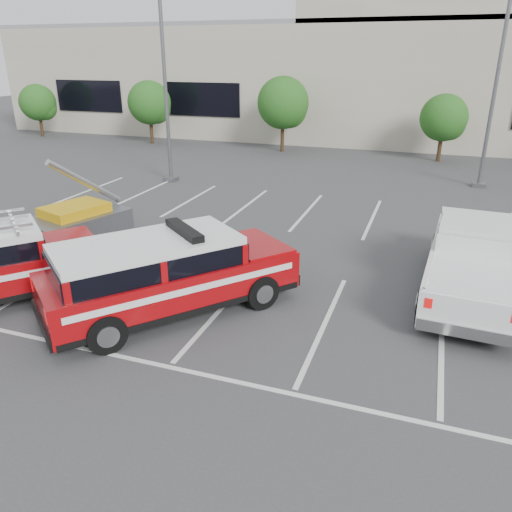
{
  "coord_description": "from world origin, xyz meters",
  "views": [
    {
      "loc": [
        4.68,
        -10.57,
        6.12
      ],
      "look_at": [
        0.51,
        1.2,
        1.05
      ],
      "focal_mm": 35.0,
      "sensor_mm": 36.0,
      "label": 1
    }
  ],
  "objects": [
    {
      "name": "tree_mid_left",
      "position": [
        -4.91,
        22.05,
        3.04
      ],
      "size": [
        3.37,
        3.37,
        4.85
      ],
      "color": "#3F2B19",
      "rests_on": "ground"
    },
    {
      "name": "ground",
      "position": [
        0.0,
        0.0,
        0.0
      ],
      "size": [
        120.0,
        120.0,
        0.0
      ],
      "primitive_type": "plane",
      "color": "#39393C",
      "rests_on": "ground"
    },
    {
      "name": "tree_left",
      "position": [
        -14.91,
        22.05,
        2.77
      ],
      "size": [
        3.07,
        3.07,
        4.42
      ],
      "color": "#3F2B19",
      "rests_on": "ground"
    },
    {
      "name": "tree_mid_right",
      "position": [
        5.09,
        22.05,
        2.5
      ],
      "size": [
        2.77,
        2.77,
        3.99
      ],
      "color": "#3F2B19",
      "rests_on": "ground"
    },
    {
      "name": "tree_far_left",
      "position": [
        -24.91,
        22.05,
        2.5
      ],
      "size": [
        2.77,
        2.77,
        3.99
      ],
      "color": "#3F2B19",
      "rests_on": "ground"
    },
    {
      "name": "light_pole_left",
      "position": [
        -8.0,
        12.0,
        5.19
      ],
      "size": [
        0.9,
        0.6,
        10.24
      ],
      "color": "#59595E",
      "rests_on": "ground"
    },
    {
      "name": "utility_rig",
      "position": [
        -6.8,
        2.8,
        0.6
      ],
      "size": [
        3.82,
        3.77,
        3.01
      ],
      "rotation": [
        0.0,
        0.0,
        -0.31
      ],
      "color": "#59595E",
      "rests_on": "ground"
    },
    {
      "name": "fire_chief_suv",
      "position": [
        -1.18,
        -0.65,
        0.9
      ],
      "size": [
        5.7,
        6.25,
        2.19
      ],
      "rotation": [
        0.0,
        0.0,
        -0.69
      ],
      "color": "maroon",
      "rests_on": "ground"
    },
    {
      "name": "convention_building",
      "position": [
        0.18,
        31.86,
        4.72
      ],
      "size": [
        60.0,
        16.99,
        13.2
      ],
      "color": "beige",
      "rests_on": "ground"
    },
    {
      "name": "white_pickup",
      "position": [
        6.05,
        3.04,
        0.77
      ],
      "size": [
        2.55,
        6.42,
        1.93
      ],
      "rotation": [
        0.0,
        0.0,
        -0.06
      ],
      "color": "silver",
      "rests_on": "ground"
    },
    {
      "name": "stall_markings",
      "position": [
        0.0,
        4.5,
        0.01
      ],
      "size": [
        23.0,
        15.0,
        0.01
      ],
      "primitive_type": "cube",
      "color": "silver",
      "rests_on": "ground"
    },
    {
      "name": "light_pole_mid",
      "position": [
        7.0,
        16.0,
        5.19
      ],
      "size": [
        0.9,
        0.6,
        10.24
      ],
      "color": "#59595E",
      "rests_on": "ground"
    }
  ]
}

